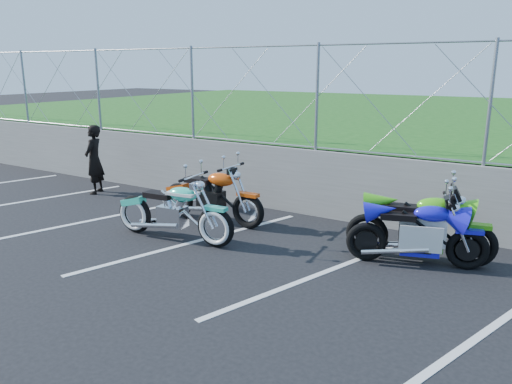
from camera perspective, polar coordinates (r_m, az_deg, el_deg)
The scene contains 10 objects.
ground at distance 7.81m, azimuth -11.47°, elevation -7.69°, with size 90.00×90.00×0.00m, color black.
retaining_wall at distance 10.32m, azimuth 1.68°, elevation 1.74°, with size 30.00×0.22×1.30m, color slate.
grass_field at distance 19.52m, azimuth 16.68°, elevation 7.05°, with size 30.00×20.00×1.30m, color #184D14.
chain_link_fence at distance 10.10m, azimuth 1.74°, elevation 10.93°, with size 28.00×0.03×2.00m.
parking_lines at distance 7.86m, azimuth 0.05°, elevation -7.22°, with size 18.29×4.31×0.01m.
cruiser_turquoise at distance 8.52m, azimuth -9.26°, elevation -2.43°, with size 2.34×0.74×1.16m.
naked_orange at distance 9.39m, azimuth -4.90°, elevation -0.64°, with size 2.25×0.76×1.12m.
sportbike_green at distance 7.91m, azimuth 18.41°, elevation -4.08°, with size 2.18×0.78×1.14m.
sportbike_blue at distance 7.72m, azimuth 18.08°, elevation -4.79°, with size 1.97×0.83×1.05m.
person_standing at distance 12.05m, azimuth -18.01°, elevation 3.54°, with size 0.58×0.38×1.58m, color black.
Camera 1 is at (5.04, -5.23, 2.87)m, focal length 35.00 mm.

